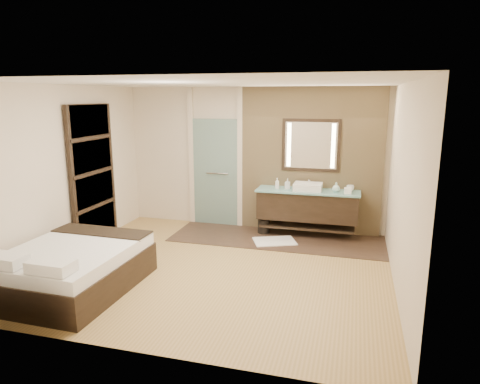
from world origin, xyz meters
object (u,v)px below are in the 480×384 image
(vanity, at_px, (307,205))
(bed, at_px, (72,268))
(mirror_unit, at_px, (311,145))
(waste_bin, at_px, (264,226))

(vanity, distance_m, bed, 4.14)
(mirror_unit, bearing_deg, bed, -129.69)
(vanity, height_order, waste_bin, vanity)
(mirror_unit, distance_m, bed, 4.51)
(vanity, distance_m, mirror_unit, 1.10)
(mirror_unit, relative_size, bed, 0.56)
(bed, xyz_separation_m, waste_bin, (1.95, 3.01, -0.16))
(vanity, relative_size, waste_bin, 6.74)
(vanity, xyz_separation_m, waste_bin, (-0.80, -0.07, -0.44))
(vanity, bearing_deg, mirror_unit, 90.00)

